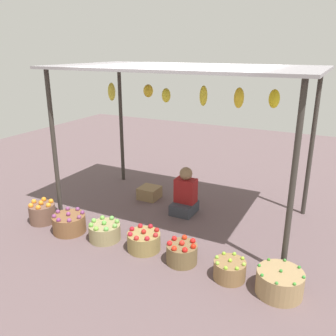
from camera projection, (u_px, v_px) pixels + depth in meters
ground_plane at (182, 214)px, 5.90m from camera, size 14.00×14.00×0.00m
market_stall_structure at (185, 79)px, 5.21m from camera, size 3.85×2.14×2.35m
vendor_person at (185, 196)px, 5.86m from camera, size 0.36×0.44×0.78m
basket_oranges at (42, 213)px, 5.57m from camera, size 0.40×0.40×0.36m
basket_purple_onions at (69, 223)px, 5.28m from camera, size 0.48×0.48×0.32m
basket_green_apples at (105, 231)px, 5.07m from camera, size 0.45×0.45×0.29m
basket_red_apples at (144, 241)px, 4.82m from camera, size 0.45×0.45×0.30m
basket_red_tomatoes at (182, 253)px, 4.52m from camera, size 0.39×0.39×0.31m
basket_limes at (230, 270)px, 4.21m from camera, size 0.38×0.38×0.27m
basket_green_chilies at (280, 283)px, 3.94m from camera, size 0.52×0.52×0.31m
wooden_crate_near_vendor at (149, 193)px, 6.47m from camera, size 0.35×0.35×0.21m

